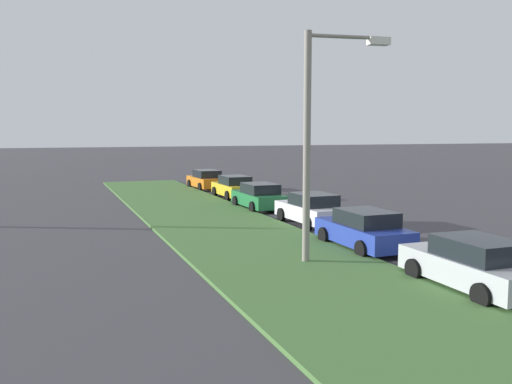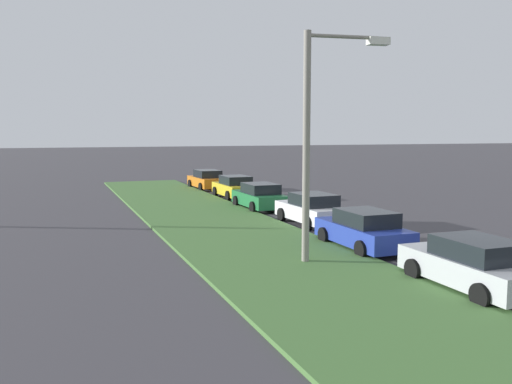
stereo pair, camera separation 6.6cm
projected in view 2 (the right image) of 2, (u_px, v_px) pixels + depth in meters
grass_median at (277, 258)px, 18.28m from camera, size 60.00×6.00×0.12m
parked_car_silver at (473, 265)px, 14.69m from camera, size 4.32×2.07×1.47m
parked_car_blue at (364, 230)px, 19.88m from camera, size 4.31×2.03×1.47m
parked_car_white at (312, 209)px, 25.21m from camera, size 4.36×2.13×1.47m
parked_car_green at (260, 197)px, 30.13m from camera, size 4.32×2.07×1.47m
parked_car_yellow at (235, 187)px, 35.28m from camera, size 4.33×2.07×1.47m
parked_car_orange at (207, 180)px, 40.63m from camera, size 4.38×2.18×1.47m
streetlight at (317, 130)px, 17.22m from camera, size 0.68×2.87×7.50m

